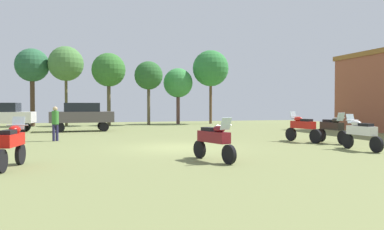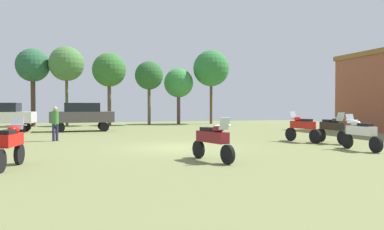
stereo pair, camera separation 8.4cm
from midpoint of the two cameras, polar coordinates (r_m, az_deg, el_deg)
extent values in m
cube|color=olive|center=(16.38, -2.12, -4.95)|extent=(44.00, 52.00, 0.02)
cylinder|color=black|center=(17.32, 22.56, -3.64)|extent=(0.13, 0.63, 0.63)
cylinder|color=black|center=(16.12, 26.21, -4.05)|extent=(0.13, 0.63, 0.63)
cube|color=silver|center=(16.67, 24.34, -2.15)|extent=(0.38, 1.37, 0.36)
ellipsoid|color=silver|center=(16.89, 23.66, -1.15)|extent=(0.33, 0.49, 0.24)
cube|color=black|center=(16.48, 24.90, -1.36)|extent=(0.31, 0.57, 0.12)
cube|color=silver|center=(17.14, 22.92, -0.51)|extent=(0.36, 0.16, 0.39)
cylinder|color=#B7B7BC|center=(17.07, 23.14, -0.72)|extent=(0.62, 0.05, 0.04)
cylinder|color=black|center=(12.77, -24.50, -5.40)|extent=(0.23, 0.66, 0.65)
cylinder|color=black|center=(11.40, -26.88, -6.23)|extent=(0.23, 0.66, 0.65)
cube|color=red|center=(12.03, -25.65, -3.41)|extent=(0.58, 1.29, 0.36)
ellipsoid|color=red|center=(12.27, -25.22, -2.01)|extent=(0.40, 0.53, 0.24)
cube|color=black|center=(11.81, -26.02, -2.34)|extent=(0.40, 0.60, 0.12)
cube|color=silver|center=(12.56, -24.76, -1.10)|extent=(0.38, 0.21, 0.39)
cylinder|color=#B7B7BC|center=(12.47, -24.89, -1.40)|extent=(0.62, 0.15, 0.04)
cylinder|color=black|center=(18.78, 21.94, -3.21)|extent=(0.12, 0.65, 0.65)
cylinder|color=black|center=(20.08, 19.05, -2.89)|extent=(0.12, 0.65, 0.65)
cube|color=#292520|center=(19.39, 20.46, -1.56)|extent=(0.37, 1.39, 0.36)
ellipsoid|color=#292520|center=(19.13, 21.03, -0.77)|extent=(0.32, 0.48, 0.24)
cube|color=black|center=(19.58, 20.04, -0.83)|extent=(0.30, 0.56, 0.12)
cube|color=silver|center=(18.85, 21.67, -0.26)|extent=(0.36, 0.15, 0.39)
cylinder|color=#B7B7BC|center=(18.94, 21.48, -0.43)|extent=(0.62, 0.04, 0.04)
cylinder|color=black|center=(11.72, 5.62, -5.96)|extent=(0.29, 0.62, 0.61)
cylinder|color=black|center=(13.04, 1.17, -5.20)|extent=(0.29, 0.62, 0.61)
cube|color=maroon|center=(12.32, 3.28, -3.33)|extent=(0.73, 1.44, 0.36)
ellipsoid|color=maroon|center=(12.05, 4.15, -2.10)|extent=(0.44, 0.55, 0.24)
cube|color=black|center=(12.50, 2.63, -2.15)|extent=(0.44, 0.62, 0.12)
cube|color=silver|center=(11.76, 5.15, -1.31)|extent=(0.39, 0.25, 0.39)
cylinder|color=#B7B7BC|center=(11.85, 4.85, -1.58)|extent=(0.61, 0.21, 0.04)
cylinder|color=black|center=(20.05, 14.83, -2.83)|extent=(0.29, 0.68, 0.68)
cylinder|color=black|center=(18.97, 18.28, -3.09)|extent=(0.29, 0.68, 0.68)
cube|color=red|center=(19.47, 16.52, -1.44)|extent=(0.69, 1.40, 0.36)
ellipsoid|color=red|center=(19.67, 15.87, -0.59)|extent=(0.43, 0.55, 0.24)
cube|color=black|center=(19.30, 17.04, -0.75)|extent=(0.43, 0.62, 0.12)
cube|color=silver|center=(19.90, 15.17, -0.04)|extent=(0.39, 0.24, 0.39)
cylinder|color=#B7B7BC|center=(19.83, 15.38, -0.22)|extent=(0.61, 0.19, 0.04)
cylinder|color=black|center=(26.82, -19.27, -1.83)|extent=(0.65, 0.26, 0.64)
cylinder|color=black|center=(28.26, -19.27, -1.67)|extent=(0.65, 0.26, 0.64)
cylinder|color=black|center=(26.98, -13.04, -1.77)|extent=(0.65, 0.26, 0.64)
cylinder|color=black|center=(28.41, -13.36, -1.61)|extent=(0.65, 0.26, 0.64)
cube|color=#534B4C|center=(27.55, -16.24, -0.28)|extent=(4.39, 2.04, 0.75)
cube|color=black|center=(27.54, -16.25, 1.14)|extent=(2.45, 1.71, 0.61)
cylinder|color=black|center=(27.39, -24.40, -1.81)|extent=(0.66, 0.28, 0.64)
cylinder|color=black|center=(28.79, -23.74, -1.65)|extent=(0.66, 0.28, 0.64)
cube|color=white|center=(28.42, -26.95, -0.33)|extent=(4.44, 2.17, 0.75)
cube|color=black|center=(28.41, -26.97, 1.04)|extent=(2.49, 1.79, 0.61)
cylinder|color=#29264E|center=(20.49, -19.66, -2.52)|extent=(0.14, 0.14, 0.86)
cylinder|color=#29264E|center=(20.44, -20.11, -2.53)|extent=(0.14, 0.14, 0.86)
cylinder|color=#377D30|center=(20.42, -19.90, -0.38)|extent=(0.44, 0.44, 0.68)
sphere|color=tan|center=(20.42, -19.91, 0.90)|extent=(0.23, 0.23, 0.23)
cylinder|color=brown|center=(35.35, -6.44, 1.75)|extent=(0.28, 0.28, 4.02)
sphere|color=#285C28|center=(35.46, -6.45, 5.97)|extent=(2.64, 2.64, 2.64)
cylinder|color=brown|center=(35.25, -18.37, 2.35)|extent=(0.24, 0.24, 4.83)
sphere|color=#477839|center=(35.44, -18.41, 7.38)|extent=(3.07, 3.07, 3.07)
cylinder|color=brown|center=(37.46, 2.98, 2.26)|extent=(0.27, 0.27, 4.70)
sphere|color=#2E7836|center=(37.63, 2.98, 7.07)|extent=(3.56, 3.56, 3.56)
cylinder|color=brown|center=(37.06, -1.98, 1.26)|extent=(0.35, 0.35, 3.40)
sphere|color=#37873F|center=(37.13, -1.98, 4.89)|extent=(2.87, 2.87, 2.87)
cylinder|color=brown|center=(34.86, -12.34, 2.01)|extent=(0.32, 0.32, 4.35)
sphere|color=#316C2A|center=(35.01, -12.36, 6.69)|extent=(3.03, 3.03, 3.03)
cylinder|color=#4F3827|center=(36.37, -22.86, 2.21)|extent=(0.40, 0.40, 4.74)
sphere|color=#295D39|center=(36.55, -22.90, 6.97)|extent=(2.94, 2.94, 2.94)
camera|label=1|loc=(0.04, -89.90, 0.00)|focal=35.24mm
camera|label=2|loc=(0.04, 90.10, 0.00)|focal=35.24mm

